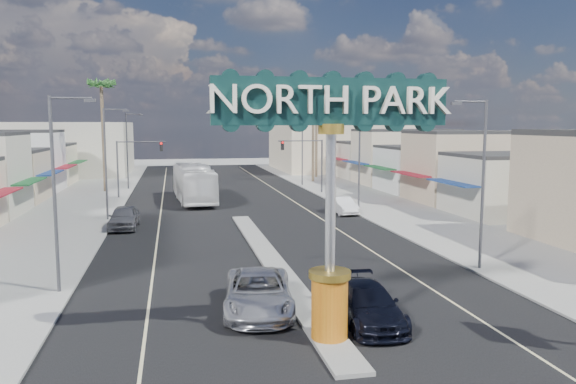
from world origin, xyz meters
name	(u,v)px	position (x,y,z in m)	size (l,w,h in m)	color
ground	(239,216)	(0.00, 30.00, 0.00)	(160.00, 160.00, 0.00)	gray
road	(239,216)	(0.00, 30.00, 0.01)	(20.00, 120.00, 0.01)	black
median_island	(271,260)	(0.00, 14.00, 0.08)	(1.30, 30.00, 0.16)	gray
sidewalk_left	(63,221)	(-14.00, 30.00, 0.06)	(8.00, 120.00, 0.12)	gray
sidewalk_right	(395,211)	(14.00, 30.00, 0.06)	(8.00, 120.00, 0.12)	gray
storefront_row_right	(434,166)	(24.00, 43.00, 3.00)	(12.00, 42.00, 6.00)	#B7B29E
backdrop_far_left	(62,149)	(-22.00, 75.00, 4.00)	(20.00, 20.00, 8.00)	#B7B29E
backdrop_far_right	(337,146)	(22.00, 75.00, 4.00)	(20.00, 20.00, 8.00)	beige
gateway_sign	(331,177)	(0.00, 1.98, 5.93)	(8.20, 1.50, 9.15)	#D55710
traffic_signal_left	(135,157)	(-9.18, 43.99, 4.27)	(5.09, 0.45, 6.00)	#47474C
traffic_signal_right	(306,155)	(9.18, 43.99, 4.27)	(5.09, 0.45, 6.00)	#47474C
streetlight_l_near	(58,184)	(-10.43, 10.00, 5.07)	(2.03, 0.22, 9.00)	#47474C
streetlight_l_mid	(108,158)	(-10.43, 30.00, 5.07)	(2.03, 0.22, 9.00)	#47474C
streetlight_l_far	(128,147)	(-10.43, 52.00, 5.07)	(2.03, 0.22, 9.00)	#47474C
streetlight_r_near	(480,176)	(10.43, 10.00, 5.07)	(2.03, 0.22, 9.00)	#47474C
streetlight_r_mid	(358,155)	(10.43, 30.00, 5.07)	(2.03, 0.22, 9.00)	#47474C
streetlight_r_far	(301,146)	(10.43, 52.00, 5.07)	(2.03, 0.22, 9.00)	#47474C
palm_left_far	(101,90)	(-13.00, 50.00, 11.50)	(2.60, 2.60, 13.10)	brown
palm_right_mid	(313,102)	(13.00, 56.00, 10.60)	(2.60, 2.60, 12.10)	brown
palm_right_far	(317,91)	(15.00, 62.00, 12.39)	(2.60, 2.60, 14.10)	brown
suv_left	(258,292)	(-2.00, 5.72, 0.83)	(2.75, 5.97, 1.66)	silver
suv_right	(368,304)	(2.00, 3.58, 0.76)	(2.12, 5.23, 1.52)	black
car_parked_left	(124,217)	(-9.00, 26.20, 0.85)	(2.02, 5.01, 1.71)	slate
car_parked_right	(342,205)	(9.00, 29.68, 0.73)	(1.55, 4.43, 1.46)	white
city_bus	(194,183)	(-3.34, 40.23, 1.86)	(3.12, 13.33, 3.71)	silver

